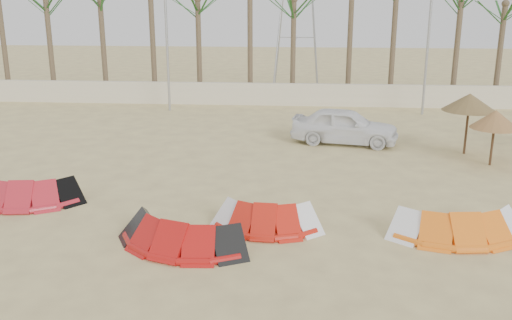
# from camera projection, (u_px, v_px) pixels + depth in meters

# --- Properties ---
(ground) EXTENTS (120.00, 120.00, 0.00)m
(ground) POSITION_uv_depth(u_px,v_px,m) (235.00, 292.00, 12.61)
(ground) COLOR #DBCA7F
(ground) RESTS_ON ground
(boundary_wall) EXTENTS (60.00, 0.30, 1.30)m
(boundary_wall) POSITION_uv_depth(u_px,v_px,m) (278.00, 94.00, 33.47)
(boundary_wall) COLOR beige
(boundary_wall) RESTS_ON ground
(lamp_b) EXTENTS (1.25, 0.14, 11.00)m
(lamp_b) POSITION_uv_depth(u_px,v_px,m) (166.00, 5.00, 30.57)
(lamp_b) COLOR #A5A8AD
(lamp_b) RESTS_ON ground
(lamp_c) EXTENTS (1.25, 0.14, 11.00)m
(lamp_c) POSITION_uv_depth(u_px,v_px,m) (432.00, 5.00, 29.51)
(lamp_c) COLOR #A5A8AD
(lamp_c) RESTS_ON ground
(pylon) EXTENTS (3.00, 3.00, 14.00)m
(pylon) POSITION_uv_depth(u_px,v_px,m) (296.00, 89.00, 39.32)
(pylon) COLOR #A5A8AD
(pylon) RESTS_ON ground
(kite_red_left) EXTENTS (3.57, 1.89, 0.90)m
(kite_red_left) POSITION_uv_depth(u_px,v_px,m) (30.00, 188.00, 18.03)
(kite_red_left) COLOR red
(kite_red_left) RESTS_ON ground
(kite_red_mid) EXTENTS (3.89, 2.46, 0.90)m
(kite_red_mid) POSITION_uv_depth(u_px,v_px,m) (183.00, 229.00, 14.95)
(kite_red_mid) COLOR #B3120F
(kite_red_mid) RESTS_ON ground
(kite_red_right) EXTENTS (3.10, 1.69, 0.90)m
(kite_red_right) POSITION_uv_depth(u_px,v_px,m) (267.00, 213.00, 16.03)
(kite_red_right) COLOR red
(kite_red_right) RESTS_ON ground
(kite_orange) EXTENTS (3.77, 1.86, 0.90)m
(kite_orange) POSITION_uv_depth(u_px,v_px,m) (456.00, 219.00, 15.57)
(kite_orange) COLOR orange
(kite_orange) RESTS_ON ground
(parasol_left) EXTENTS (2.14, 2.14, 2.51)m
(parasol_left) POSITION_uv_depth(u_px,v_px,m) (469.00, 102.00, 22.90)
(parasol_left) COLOR #4C331E
(parasol_left) RESTS_ON ground
(parasol_mid) EXTENTS (1.83, 1.83, 2.16)m
(parasol_mid) POSITION_uv_depth(u_px,v_px,m) (495.00, 119.00, 21.43)
(parasol_mid) COLOR #4C331E
(parasol_mid) RESTS_ON ground
(car) EXTENTS (4.88, 2.68, 1.57)m
(car) POSITION_uv_depth(u_px,v_px,m) (345.00, 126.00, 24.91)
(car) COLOR white
(car) RESTS_ON ground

